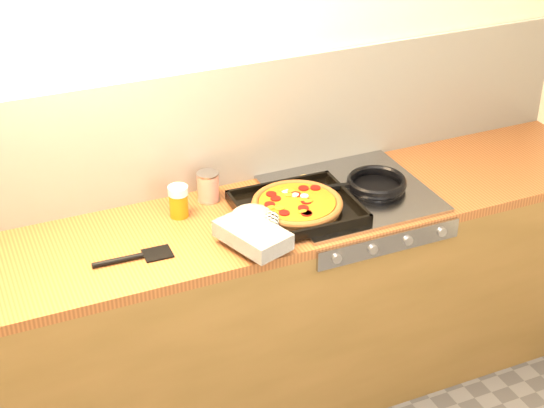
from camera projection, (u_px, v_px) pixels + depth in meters
name	position (u px, v px, depth m)	size (l,w,h in m)	color
room_shell	(217.00, 129.00, 3.25)	(3.20, 3.20, 3.20)	white
counter_run	(248.00, 313.00, 3.37)	(3.20, 0.62, 0.90)	olive
stovetop	(351.00, 194.00, 3.30)	(0.60, 0.56, 0.02)	#98999E
pizza_on_tray	(284.00, 212.00, 3.10)	(0.59, 0.50, 0.08)	black
frying_pan	(375.00, 184.00, 3.31)	(0.42, 0.28, 0.04)	black
tomato_can	(208.00, 187.00, 3.24)	(0.11, 0.11, 0.12)	#A81A0D
juice_glass	(179.00, 201.00, 3.13)	(0.10, 0.10, 0.13)	orange
wooden_spoon	(288.00, 185.00, 3.36)	(0.29, 0.13, 0.02)	#9D8142
black_spatula	(135.00, 257.00, 2.90)	(0.28, 0.09, 0.02)	black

